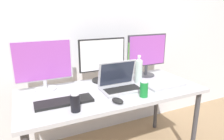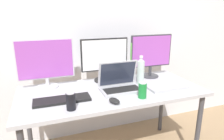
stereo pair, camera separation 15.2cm
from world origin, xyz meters
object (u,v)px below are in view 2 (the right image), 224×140
work_desk (112,96)px  bamboo_vase (131,74)px  monitor_right (151,54)px  water_bottle (141,71)px  soda_can_near_keyboard (142,90)px  keyboard_main (62,100)px  laptop_silver (120,83)px  monitor_left (46,62)px  keyboard_aux (168,88)px  mouse_by_keyboard (114,101)px  monitor_center (105,58)px  soda_can_by_laptop (71,101)px

work_desk → bamboo_vase: 0.31m
monitor_right → water_bottle: monitor_right is taller
water_bottle → soda_can_near_keyboard: water_bottle is taller
monitor_right → keyboard_main: (-0.94, -0.31, -0.24)m
monitor_right → laptop_silver: bearing=-151.4°
monitor_left → laptop_silver: monitor_left is taller
monitor_left → keyboard_aux: 1.11m
monitor_left → keyboard_main: (0.09, -0.35, -0.23)m
work_desk → mouse_by_keyboard: size_ratio=14.80×
monitor_center → soda_can_near_keyboard: monitor_center is taller
laptop_silver → bamboo_vase: 0.24m
monitor_left → laptop_silver: bearing=-25.0°
monitor_right → soda_can_by_laptop: 1.03m
keyboard_aux → mouse_by_keyboard: size_ratio=3.37×
laptop_silver → soda_can_near_keyboard: laptop_silver is taller
work_desk → laptop_silver: laptop_silver is taller
keyboard_aux → soda_can_by_laptop: soda_can_by_laptop is taller
monitor_right → keyboard_aux: monitor_right is taller
monitor_center → monitor_right: 0.49m
mouse_by_keyboard → water_bottle: water_bottle is taller
monitor_right → monitor_left: bearing=177.9°
work_desk → mouse_by_keyboard: (-0.07, -0.26, 0.08)m
monitor_right → bamboo_vase: (-0.27, -0.08, -0.16)m
water_bottle → soda_can_near_keyboard: (-0.14, -0.30, -0.06)m
mouse_by_keyboard → monitor_center: bearing=64.9°
mouse_by_keyboard → soda_can_near_keyboard: (0.24, 0.01, 0.05)m
monitor_left → keyboard_main: bearing=-75.5°
monitor_right → keyboard_aux: 0.44m
soda_can_by_laptop → mouse_by_keyboard: bearing=-0.3°
monitor_center → keyboard_aux: size_ratio=1.28×
monitor_center → monitor_right: size_ratio=1.02×
mouse_by_keyboard → soda_can_by_laptop: soda_can_by_laptop is taller
mouse_by_keyboard → keyboard_aux: bearing=-4.2°
water_bottle → monitor_right: bearing=39.0°
keyboard_main → keyboard_aux: same height
monitor_left → soda_can_by_laptop: 0.55m
soda_can_near_keyboard → water_bottle: bearing=65.3°
monitor_right → keyboard_main: size_ratio=1.06×
mouse_by_keyboard → soda_can_near_keyboard: 0.25m
work_desk → bamboo_vase: bearing=29.4°
monitor_left → water_bottle: size_ratio=1.81×
keyboard_aux → bamboo_vase: bamboo_vase is taller
mouse_by_keyboard → keyboard_main: bearing=140.6°
monitor_left → mouse_by_keyboard: bearing=-48.3°
work_desk → laptop_silver: size_ratio=4.47×
monitor_right → mouse_by_keyboard: size_ratio=4.23×
monitor_left → soda_can_by_laptop: monitor_left is taller
soda_can_near_keyboard → keyboard_main: bearing=166.0°
work_desk → mouse_by_keyboard: bearing=-106.0°
monitor_left → laptop_silver: size_ratio=1.38×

